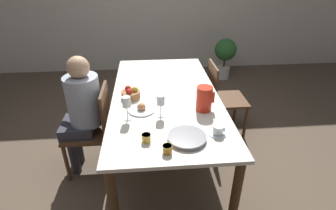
{
  "coord_description": "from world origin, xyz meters",
  "views": [
    {
      "loc": [
        -0.16,
        -2.22,
        1.86
      ],
      "look_at": [
        0.0,
        -0.3,
        0.78
      ],
      "focal_mm": 28.0,
      "sensor_mm": 36.0,
      "label": 1
    }
  ],
  "objects": [
    {
      "name": "potted_plant",
      "position": [
        1.18,
        2.02,
        0.45
      ],
      "size": [
        0.37,
        0.37,
        0.7
      ],
      "color": "beige",
      "rests_on": "ground_plane"
    },
    {
      "name": "wine_glass_juice",
      "position": [
        -0.07,
        -0.39,
        0.87
      ],
      "size": [
        0.07,
        0.07,
        0.19
      ],
      "color": "white",
      "rests_on": "dining_table"
    },
    {
      "name": "chair_opposite",
      "position": [
        0.69,
        0.42,
        0.46
      ],
      "size": [
        0.42,
        0.42,
        0.87
      ],
      "rotation": [
        0.0,
        0.0,
        -1.57
      ],
      "color": "#51331E",
      "rests_on": "ground_plane"
    },
    {
      "name": "teacup_near_person",
      "position": [
        0.33,
        -0.68,
        0.77
      ],
      "size": [
        0.13,
        0.13,
        0.07
      ],
      "color": "silver",
      "rests_on": "dining_table"
    },
    {
      "name": "person_seated",
      "position": [
        -0.77,
        -0.1,
        0.69
      ],
      "size": [
        0.39,
        0.41,
        1.17
      ],
      "rotation": [
        0.0,
        0.0,
        1.57
      ],
      "color": "#33333D",
      "rests_on": "ground_plane"
    },
    {
      "name": "serving_tray",
      "position": [
        0.1,
        -0.72,
        0.75
      ],
      "size": [
        0.28,
        0.28,
        0.03
      ],
      "color": "gray",
      "rests_on": "dining_table"
    },
    {
      "name": "chair_person_side",
      "position": [
        -0.69,
        -0.1,
        0.46
      ],
      "size": [
        0.42,
        0.42,
        0.87
      ],
      "rotation": [
        0.0,
        0.0,
        1.57
      ],
      "color": "#51331E",
      "rests_on": "ground_plane"
    },
    {
      "name": "bread_plate",
      "position": [
        -0.22,
        -0.28,
        0.75
      ],
      "size": [
        0.23,
        0.23,
        0.07
      ],
      "color": "silver",
      "rests_on": "dining_table"
    },
    {
      "name": "jam_jar_red",
      "position": [
        -0.19,
        -0.72,
        0.77
      ],
      "size": [
        0.07,
        0.07,
        0.06
      ],
      "color": "gold",
      "rests_on": "dining_table"
    },
    {
      "name": "wine_glass_water",
      "position": [
        -0.34,
        -0.41,
        0.88
      ],
      "size": [
        0.07,
        0.07,
        0.2
      ],
      "color": "white",
      "rests_on": "dining_table"
    },
    {
      "name": "dining_table",
      "position": [
        0.0,
        0.0,
        0.65
      ],
      "size": [
        1.0,
        1.98,
        0.73
      ],
      "color": "silver",
      "rests_on": "ground_plane"
    },
    {
      "name": "fruit_bowl",
      "position": [
        -0.32,
        -0.04,
        0.78
      ],
      "size": [
        0.17,
        0.17,
        0.11
      ],
      "color": "#9E6B3D",
      "rests_on": "dining_table"
    },
    {
      "name": "ground_plane",
      "position": [
        0.0,
        0.0,
        0.0
      ],
      "size": [
        20.0,
        20.0,
        0.0
      ],
      "primitive_type": "plane",
      "color": "brown"
    },
    {
      "name": "red_pitcher",
      "position": [
        0.3,
        -0.32,
        0.84
      ],
      "size": [
        0.16,
        0.13,
        0.21
      ],
      "color": "red",
      "rests_on": "dining_table"
    },
    {
      "name": "jam_jar_amber",
      "position": [
        -0.05,
        -0.86,
        0.77
      ],
      "size": [
        0.07,
        0.07,
        0.06
      ],
      "color": "#C67A1E",
      "rests_on": "dining_table"
    }
  ]
}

